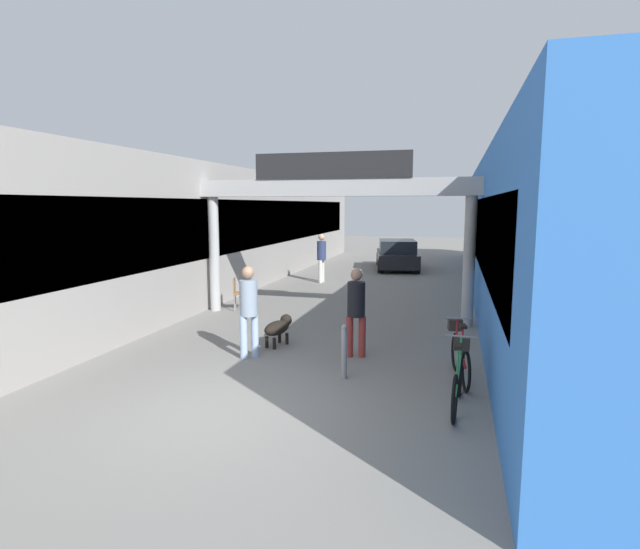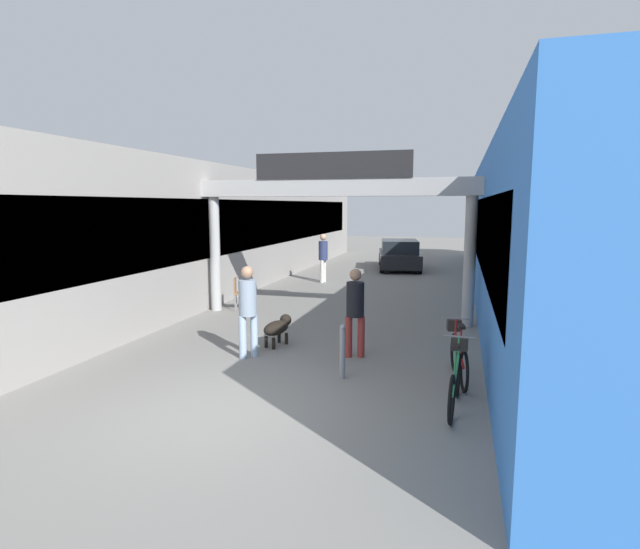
% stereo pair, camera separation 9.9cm
% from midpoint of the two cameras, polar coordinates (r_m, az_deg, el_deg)
% --- Properties ---
extents(ground_plane, '(80.00, 80.00, 0.00)m').
position_cam_midpoint_polar(ground_plane, '(7.39, -11.01, -15.37)').
color(ground_plane, gray).
extents(storefront_left, '(3.00, 26.00, 4.09)m').
position_cam_midpoint_polar(storefront_left, '(18.93, -10.37, 5.24)').
color(storefront_left, '#9E9993').
rests_on(storefront_left, ground_plane).
extents(storefront_right, '(3.00, 26.00, 4.09)m').
position_cam_midpoint_polar(storefront_right, '(17.21, 22.04, 4.52)').
color(storefront_right, blue).
rests_on(storefront_right, ground_plane).
extents(arcade_sign_gateway, '(7.40, 0.47, 4.19)m').
position_cam_midpoint_polar(arcade_sign_gateway, '(12.69, 1.27, 8.36)').
color(arcade_sign_gateway, '#B2B2B2').
rests_on(arcade_sign_gateway, ground_plane).
extents(pedestrian_with_dog, '(0.48, 0.48, 1.77)m').
position_cam_midpoint_polar(pedestrian_with_dog, '(9.56, -8.44, -3.52)').
color(pedestrian_with_dog, '#A5BFE0').
rests_on(pedestrian_with_dog, ground_plane).
extents(pedestrian_companion, '(0.41, 0.41, 1.71)m').
position_cam_midpoint_polar(pedestrian_companion, '(9.54, 3.86, -3.70)').
color(pedestrian_companion, '#99332D').
rests_on(pedestrian_companion, ground_plane).
extents(pedestrian_carrying_crate, '(0.37, 0.39, 1.82)m').
position_cam_midpoint_polar(pedestrian_carrying_crate, '(18.73, 0.02, 2.30)').
color(pedestrian_carrying_crate, silver).
rests_on(pedestrian_carrying_crate, ground_plane).
extents(dog_on_leash, '(0.52, 0.87, 0.61)m').
position_cam_midpoint_polar(dog_on_leash, '(10.46, -5.01, -6.02)').
color(dog_on_leash, black).
rests_on(dog_on_leash, ground_plane).
extents(bicycle_green_nearest, '(0.46, 1.69, 0.98)m').
position_cam_midpoint_polar(bicycle_green_nearest, '(7.63, 15.16, -11.23)').
color(bicycle_green_nearest, black).
rests_on(bicycle_green_nearest, ground_plane).
extents(bicycle_red_second, '(0.46, 1.68, 0.98)m').
position_cam_midpoint_polar(bicycle_red_second, '(8.81, 15.34, -8.63)').
color(bicycle_red_second, black).
rests_on(bicycle_red_second, ground_plane).
extents(bollard_post_metal, '(0.10, 0.10, 0.93)m').
position_cam_midpoint_polar(bollard_post_metal, '(8.48, 2.44, -8.72)').
color(bollard_post_metal, gray).
rests_on(bollard_post_metal, ground_plane).
extents(cafe_chair_wood_nearer, '(0.51, 0.51, 0.89)m').
position_cam_midpoint_polar(cafe_chair_wood_nearer, '(14.05, -9.57, -1.84)').
color(cafe_chair_wood_nearer, gray).
rests_on(cafe_chair_wood_nearer, ground_plane).
extents(parked_car_black, '(2.40, 4.24, 1.33)m').
position_cam_midpoint_polar(parked_car_black, '(22.97, 8.67, 2.23)').
color(parked_car_black, black).
rests_on(parked_car_black, ground_plane).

